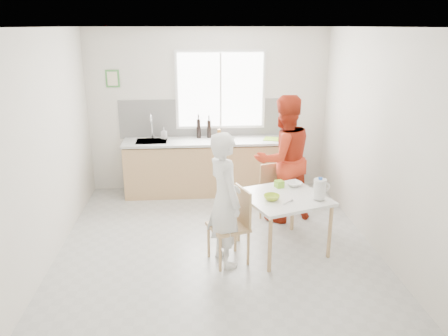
% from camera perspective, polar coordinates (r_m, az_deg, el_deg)
% --- Properties ---
extents(ground, '(4.50, 4.50, 0.00)m').
position_cam_1_polar(ground, '(5.72, -0.91, -10.22)').
color(ground, '#B7B7B2').
rests_on(ground, ground).
extents(room_shell, '(4.50, 4.50, 4.50)m').
position_cam_1_polar(room_shell, '(5.15, -1.00, 6.10)').
color(room_shell, silver).
rests_on(room_shell, ground).
extents(window, '(1.50, 0.06, 1.30)m').
position_cam_1_polar(window, '(7.34, -0.46, 10.16)').
color(window, white).
rests_on(window, room_shell).
extents(backsplash, '(3.00, 0.02, 0.65)m').
position_cam_1_polar(backsplash, '(7.43, -2.01, 6.52)').
color(backsplash, white).
rests_on(backsplash, room_shell).
extents(picture_frame, '(0.22, 0.03, 0.28)m').
position_cam_1_polar(picture_frame, '(7.41, -14.36, 11.24)').
color(picture_frame, '#438B3F').
rests_on(picture_frame, room_shell).
extents(kitchen_counter, '(2.84, 0.64, 1.37)m').
position_cam_1_polar(kitchen_counter, '(7.35, -1.87, -0.11)').
color(kitchen_counter, tan).
rests_on(kitchen_counter, ground).
extents(dining_table, '(1.20, 1.20, 0.73)m').
position_cam_1_polar(dining_table, '(5.45, 7.78, -4.34)').
color(dining_table, white).
rests_on(dining_table, ground).
extents(chair_left, '(0.54, 0.54, 0.91)m').
position_cam_1_polar(chair_left, '(5.21, 1.24, -7.07)').
color(chair_left, tan).
rests_on(chair_left, ground).
extents(chair_far, '(0.49, 0.49, 0.83)m').
position_cam_1_polar(chair_far, '(6.33, 6.61, -2.91)').
color(chair_far, tan).
rests_on(chair_far, ground).
extents(person_white, '(0.56, 0.68, 1.61)m').
position_cam_1_polar(person_white, '(5.04, 0.09, -4.17)').
color(person_white, white).
rests_on(person_white, ground).
extents(person_red, '(1.07, 0.95, 1.82)m').
position_cam_1_polar(person_red, '(6.25, 7.74, 1.17)').
color(person_red, red).
rests_on(person_red, ground).
extents(bowl_green, '(0.25, 0.25, 0.06)m').
position_cam_1_polar(bowl_green, '(5.27, 6.25, -3.83)').
color(bowl_green, '#B6DA32').
rests_on(bowl_green, dining_table).
extents(bowl_white, '(0.27, 0.27, 0.05)m').
position_cam_1_polar(bowl_white, '(5.76, 9.09, -2.07)').
color(bowl_white, white).
rests_on(bowl_white, dining_table).
extents(milk_jug, '(0.21, 0.15, 0.26)m').
position_cam_1_polar(milk_jug, '(5.32, 12.43, -2.65)').
color(milk_jug, white).
rests_on(milk_jug, dining_table).
extents(green_box, '(0.13, 0.13, 0.09)m').
position_cam_1_polar(green_box, '(5.68, 7.23, -2.08)').
color(green_box, '#81C72D').
rests_on(green_box, dining_table).
extents(spoon, '(0.13, 0.11, 0.01)m').
position_cam_1_polar(spoon, '(5.20, 8.32, -4.46)').
color(spoon, '#A5A5AA').
rests_on(spoon, dining_table).
extents(cutting_board, '(0.41, 0.36, 0.01)m').
position_cam_1_polar(cutting_board, '(7.29, 6.64, 3.77)').
color(cutting_board, '#9BDA32').
rests_on(cutting_board, kitchen_counter).
extents(wine_bottle_a, '(0.07, 0.07, 0.32)m').
position_cam_1_polar(wine_bottle_a, '(7.33, -3.34, 5.18)').
color(wine_bottle_a, black).
rests_on(wine_bottle_a, kitchen_counter).
extents(wine_bottle_b, '(0.07, 0.07, 0.30)m').
position_cam_1_polar(wine_bottle_b, '(7.33, -1.97, 5.13)').
color(wine_bottle_b, black).
rests_on(wine_bottle_b, kitchen_counter).
extents(jar_amber, '(0.06, 0.06, 0.16)m').
position_cam_1_polar(jar_amber, '(7.28, -0.64, 4.47)').
color(jar_amber, brown).
rests_on(jar_amber, kitchen_counter).
extents(soap_bottle, '(0.10, 0.10, 0.19)m').
position_cam_1_polar(soap_bottle, '(7.34, -7.85, 4.55)').
color(soap_bottle, '#999999').
rests_on(soap_bottle, kitchen_counter).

